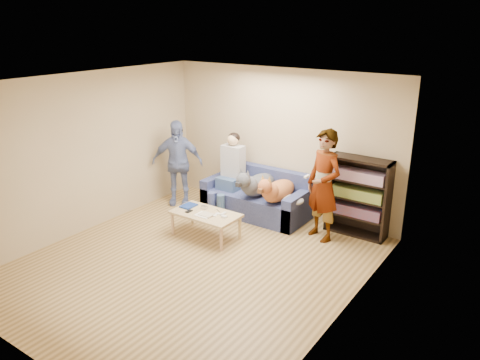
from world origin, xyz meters
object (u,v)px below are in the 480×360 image
Objects in this scene: person_standing_left at (177,163)px; dog_tan at (276,190)px; person_standing_right at (324,186)px; sofa at (257,199)px; dog_gray at (256,184)px; camera_silver at (204,207)px; person_seated at (230,170)px; coffee_table at (206,215)px; bookshelf at (359,195)px; notebook_blue at (189,206)px.

person_standing_left is 2.06m from dog_tan.
person_standing_right is 0.95× the size of sofa.
person_standing_left is 1.30× the size of dog_gray.
dog_tan reaches higher than camera_silver.
person_seated is at bearing -16.44° from person_standing_left.
coffee_table is at bearing -123.66° from person_standing_right.
person_standing_right is 1.55m from sofa.
sofa is at bearing -17.32° from person_standing_left.
bookshelf is (3.31, 0.66, -0.13)m from person_standing_left.
coffee_table is 2.49m from bookshelf.
notebook_blue is at bearing -121.30° from dog_gray.
person_standing_right is 1.94m from coffee_table.
person_seated reaches higher than dog_gray.
person_standing_right is 1.56× the size of dog_tan.
camera_silver is 1.21m from sofa.
dog_gray is at bearing 69.74° from camera_silver.
person_standing_right is at bearing 26.85° from notebook_blue.
bookshelf is at bearing 7.40° from sofa.
person_standing_right is at bearing -3.29° from dog_gray.
dog_gray is 0.96× the size of bookshelf.
person_standing_right reaches higher than dog_gray.
person_standing_right is at bearing 28.77° from camera_silver.
camera_silver is 1.11m from person_seated.
person_seated reaches higher than dog_tan.
dog_gray is at bearing -166.79° from bookshelf.
person_standing_right reaches higher than dog_tan.
dog_gray is 1.76m from bookshelf.
person_standing_left is 1.48m from camera_silver.
camera_silver reaches higher than coffee_table.
coffee_table is (-0.16, -1.28, 0.09)m from sofa.
camera_silver is 0.08× the size of bookshelf.
notebook_blue is at bearing -92.58° from person_seated.
notebook_blue is 0.18× the size of person_seated.
dog_tan is at bearing 49.56° from camera_silver.
person_seated is at bearing 106.87° from coffee_table.
sofa is (0.28, 1.16, -0.16)m from camera_silver.
coffee_table is at bearing -142.26° from bookshelf.
person_standing_right is 1.96m from camera_silver.
person_standing_left reaches higher than dog_tan.
dog_gray is (1.60, 0.26, -0.18)m from person_standing_left.
person_standing_right reaches higher than notebook_blue.
person_standing_left is 1.41× the size of dog_tan.
notebook_blue is at bearing -136.93° from dog_tan.
bookshelf reaches higher than camera_silver.
person_standing_left is 1.66m from coffee_table.
dog_tan reaches higher than notebook_blue.
bookshelf is (1.27, 0.45, 0.05)m from dog_tan.
sofa is (0.56, 1.23, -0.15)m from notebook_blue.
person_seated is (-1.90, 0.12, -0.13)m from person_standing_right.
person_standing_left is (-2.91, -0.18, -0.09)m from person_standing_right.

